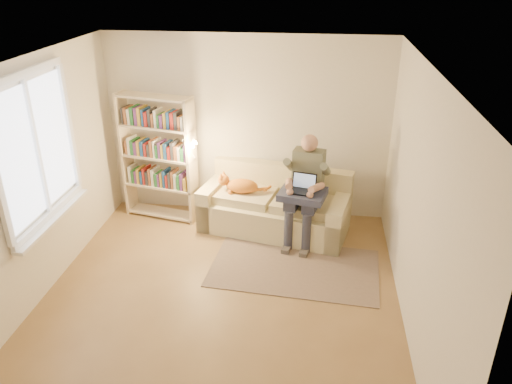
# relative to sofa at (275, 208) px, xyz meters

# --- Properties ---
(floor) EXTENTS (4.50, 4.50, 0.00)m
(floor) POSITION_rel_sofa_xyz_m (-0.47, -1.74, -0.31)
(floor) COLOR olive
(floor) RESTS_ON ground
(ceiling) EXTENTS (4.00, 4.50, 0.02)m
(ceiling) POSITION_rel_sofa_xyz_m (-0.47, -1.74, 2.29)
(ceiling) COLOR white
(ceiling) RESTS_ON wall_back
(wall_left) EXTENTS (0.02, 4.50, 2.60)m
(wall_left) POSITION_rel_sofa_xyz_m (-2.47, -1.74, 0.99)
(wall_left) COLOR silver
(wall_left) RESTS_ON floor
(wall_right) EXTENTS (0.02, 4.50, 2.60)m
(wall_right) POSITION_rel_sofa_xyz_m (1.53, -1.74, 0.99)
(wall_right) COLOR silver
(wall_right) RESTS_ON floor
(wall_back) EXTENTS (4.00, 0.02, 2.60)m
(wall_back) POSITION_rel_sofa_xyz_m (-0.47, 0.51, 0.99)
(wall_back) COLOR silver
(wall_back) RESTS_ON floor
(wall_front) EXTENTS (4.00, 0.02, 2.60)m
(wall_front) POSITION_rel_sofa_xyz_m (-0.47, -3.99, 0.99)
(wall_front) COLOR silver
(wall_front) RESTS_ON floor
(window) EXTENTS (0.12, 1.52, 1.69)m
(window) POSITION_rel_sofa_xyz_m (-2.41, -1.54, 1.07)
(window) COLOR white
(window) RESTS_ON wall_left
(sofa) EXTENTS (2.15, 1.30, 0.85)m
(sofa) POSITION_rel_sofa_xyz_m (0.00, 0.00, 0.00)
(sofa) COLOR beige
(sofa) RESTS_ON floor
(person) EXTENTS (0.52, 0.70, 1.45)m
(person) POSITION_rel_sofa_xyz_m (0.41, -0.24, 0.51)
(person) COLOR #6B6F5A
(person) RESTS_ON sofa
(cat) EXTENTS (0.68, 0.32, 0.25)m
(cat) POSITION_rel_sofa_xyz_m (-0.50, -0.02, 0.34)
(cat) COLOR #FF9631
(cat) RESTS_ON sofa
(blanket) EXTENTS (0.67, 0.58, 0.09)m
(blanket) POSITION_rel_sofa_xyz_m (0.38, -0.38, 0.42)
(blanket) COLOR #2C314D
(blanket) RESTS_ON person
(laptop) EXTENTS (0.36, 0.31, 0.28)m
(laptop) POSITION_rel_sofa_xyz_m (0.38, -0.37, 0.52)
(laptop) COLOR black
(laptop) RESTS_ON blanket
(bookshelf) EXTENTS (1.20, 0.57, 1.83)m
(bookshelf) POSITION_rel_sofa_xyz_m (-1.68, 0.16, 0.70)
(bookshelf) COLOR beige
(bookshelf) RESTS_ON floor
(rug) EXTENTS (2.13, 1.36, 0.01)m
(rug) POSITION_rel_sofa_xyz_m (0.33, -0.99, -0.30)
(rug) COLOR #7E6A5C
(rug) RESTS_ON floor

